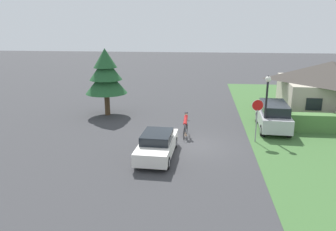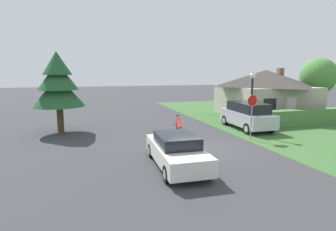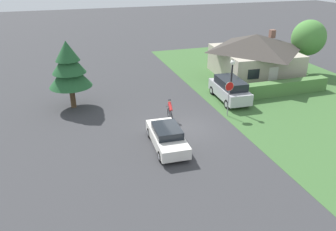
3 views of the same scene
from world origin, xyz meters
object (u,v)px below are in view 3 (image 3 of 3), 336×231
cottage_house (255,55)px  conifer_tall_near (69,67)px  sedan_left_lane (167,137)px  deciduous_tree_right (309,38)px  parked_suv_right (230,89)px  stop_sign (229,92)px  street_lamp (232,76)px  cyclist (170,111)px

cottage_house → conifer_tall_near: 18.13m
sedan_left_lane → deciduous_tree_right: (18.30, 10.31, 2.95)m
parked_suv_right → stop_sign: size_ratio=1.78×
sedan_left_lane → street_lamp: street_lamp is taller
cottage_house → parked_suv_right: (-5.36, -5.19, -1.21)m
stop_sign → deciduous_tree_right: size_ratio=0.50×
street_lamp → deciduous_tree_right: (11.86, 6.22, 0.89)m
stop_sign → conifer_tall_near: size_ratio=0.51×
cottage_house → deciduous_tree_right: bearing=-2.8°
cottage_house → stop_sign: size_ratio=3.16×
stop_sign → street_lamp: (0.70, 1.07, 0.86)m
cottage_house → cyclist: (-11.31, -7.44, -1.44)m
cottage_house → deciduous_tree_right: size_ratio=1.57×
parked_suv_right → street_lamp: bearing=155.8°
conifer_tall_near → deciduous_tree_right: (23.53, 2.02, 0.37)m
sedan_left_lane → street_lamp: (6.44, 4.09, 2.06)m
cottage_house → sedan_left_lane: cottage_house is taller
deciduous_tree_right → cyclist: bearing=-158.1°
cyclist → conifer_tall_near: conifer_tall_near is taller
conifer_tall_near → deciduous_tree_right: bearing=4.9°
cyclist → parked_suv_right: parked_suv_right is taller
stop_sign → deciduous_tree_right: (12.55, 7.28, 1.75)m
cottage_house → stop_sign: bearing=-127.4°
deciduous_tree_right → conifer_tall_near: bearing=-175.1°
cottage_house → conifer_tall_near: size_ratio=1.60×
parked_suv_right → street_lamp: size_ratio=1.19×
deciduous_tree_right → street_lamp: bearing=-152.3°
cottage_house → parked_suv_right: 7.56m
stop_sign → cyclist: bearing=-10.1°
sedan_left_lane → stop_sign: (5.74, 3.02, 1.20)m
sedan_left_lane → cottage_house: bearing=-46.6°
cyclist → street_lamp: 5.49m
sedan_left_lane → conifer_tall_near: (-5.23, 8.29, 2.58)m
parked_suv_right → stop_sign: (-1.56, -2.74, 0.92)m
sedan_left_lane → stop_sign: size_ratio=1.67×
conifer_tall_near → deciduous_tree_right: deciduous_tree_right is taller
parked_suv_right → stop_sign: stop_sign is taller
cottage_house → stop_sign: cottage_house is taller
parked_suv_right → deciduous_tree_right: (10.99, 4.54, 2.67)m
conifer_tall_near → cyclist: bearing=-35.9°
stop_sign → sedan_left_lane: bearing=24.0°
stop_sign → deciduous_tree_right: 14.62m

